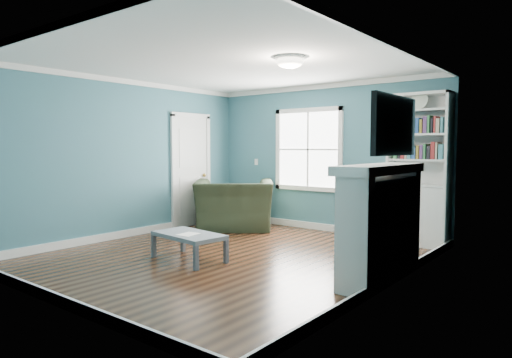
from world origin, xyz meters
The scene contains 13 objects.
floor centered at (0.00, 0.00, 0.00)m, with size 5.00×5.00×0.00m, color black.
room_walls centered at (0.00, 0.00, 1.58)m, with size 5.00×5.00×5.00m.
trim centered at (0.00, 0.00, 1.24)m, with size 4.50×5.00×2.60m.
window centered at (-0.30, 2.49, 1.45)m, with size 1.40×0.06×1.50m.
bookshelf centered at (1.77, 2.30, 0.92)m, with size 0.90×0.35×2.31m.
fireplace centered at (2.08, 0.20, 0.64)m, with size 0.44×1.58×1.30m.
tv centered at (2.20, 0.20, 1.72)m, with size 0.06×1.10×0.65m, color black.
door centered at (-2.22, 1.40, 1.07)m, with size 0.12×0.98×2.17m.
ceiling_fixture centered at (0.90, 0.10, 2.55)m, with size 0.38×0.38×0.15m.
light_switch centered at (-1.50, 2.48, 1.20)m, with size 0.08×0.01×0.12m, color white.
recliner centered at (-1.32, 1.60, 0.60)m, with size 1.37×0.89×1.20m, color #202D1C.
coffee_table centered at (-0.28, -0.51, 0.31)m, with size 1.05×0.65×0.36m.
paper_sheet centered at (-0.23, -0.56, 0.36)m, with size 0.21×0.27×0.00m, color white.
Camera 1 is at (4.09, -4.63, 1.49)m, focal length 32.00 mm.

